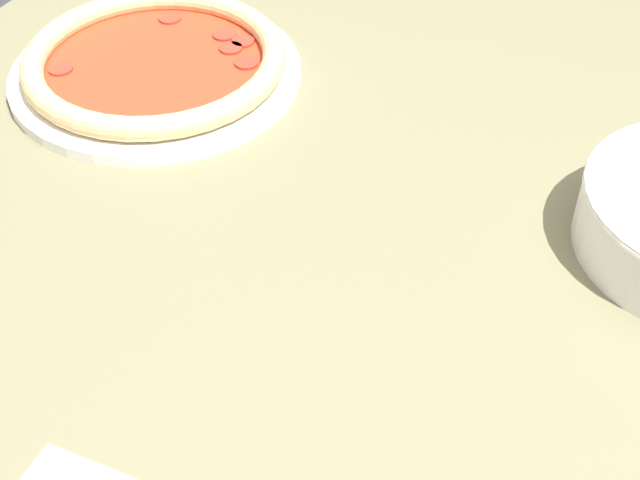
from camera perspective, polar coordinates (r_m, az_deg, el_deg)
The scene contains 2 objects.
dining_table at distance 0.86m, azimuth -0.18°, elevation -4.12°, with size 1.25×1.07×0.76m.
pizza at distance 1.01m, azimuth -10.49°, elevation 11.02°, with size 0.32×0.32×0.04m.
Camera 1 is at (0.53, 0.26, 1.30)m, focal length 50.00 mm.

